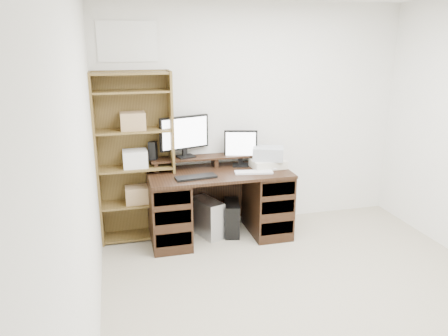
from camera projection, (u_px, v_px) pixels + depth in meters
name	position (u px, v px, depth m)	size (l,w,h in m)	color
room	(341.00, 165.00, 3.09)	(3.54, 4.04, 2.54)	#ACA188
desk	(219.00, 203.00, 4.75)	(1.50, 0.70, 0.75)	black
riser_shelf	(215.00, 158.00, 4.81)	(1.40, 0.22, 0.12)	black
monitor_wide	(184.00, 134.00, 4.68)	(0.55, 0.22, 0.45)	black
monitor_small	(241.00, 147.00, 4.80)	(0.36, 0.17, 0.40)	black
speaker	(153.00, 151.00, 4.62)	(0.08, 0.08, 0.20)	black
keyboard_black	(196.00, 177.00, 4.41)	(0.42, 0.14, 0.02)	black
keyboard_white	(254.00, 172.00, 4.59)	(0.40, 0.12, 0.02)	silver
mouse	(274.00, 168.00, 4.69)	(0.08, 0.05, 0.03)	white
printer	(268.00, 163.00, 4.78)	(0.36, 0.27, 0.09)	beige
basket	(268.00, 153.00, 4.74)	(0.32, 0.23, 0.14)	#A2A7AD
tower_silver	(208.00, 217.00, 4.83)	(0.18, 0.41, 0.41)	#B6B8BD
tower_black	(232.00, 218.00, 4.87)	(0.24, 0.40, 0.37)	black
bookshelf	(135.00, 156.00, 4.59)	(0.80, 0.30, 1.80)	brown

